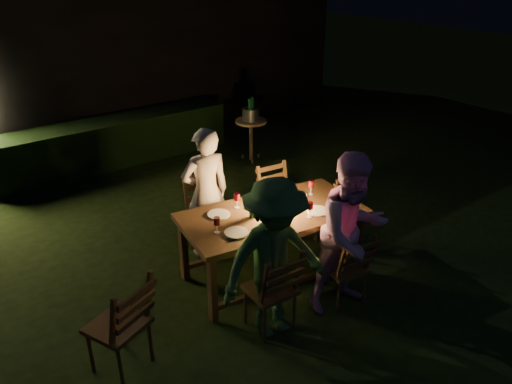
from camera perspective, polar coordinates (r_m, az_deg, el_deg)
garden_envelope at (r=11.24m, az=-19.22°, el=15.01°), size 40.00×40.00×3.20m
dining_table at (r=5.53m, az=1.90°, el=-3.07°), size 2.14×1.30×0.83m
chair_near_left at (r=5.04m, az=1.73°, el=-12.54°), size 0.47×0.50×0.98m
chair_near_right at (r=5.47m, az=10.06°, el=-9.79°), size 0.47×0.50×0.91m
chair_far_left at (r=6.18m, az=-5.35°, el=-4.42°), size 0.59×0.61×1.07m
chair_far_right at (r=6.58m, az=2.68°, el=-2.59°), size 0.49×0.52×0.99m
chair_end at (r=6.38m, az=11.50°, el=-4.12°), size 0.54×0.51×0.97m
chair_spare at (r=4.77m, az=-15.12°, el=-16.01°), size 0.62×0.64×1.04m
person_house_side at (r=5.98m, az=-5.74°, el=-0.14°), size 0.65×0.48×1.63m
person_opp_right at (r=5.12m, az=10.90°, el=-4.70°), size 0.93×0.78×1.73m
person_opp_left at (r=4.69m, az=2.10°, el=-7.79°), size 1.15×0.78×1.66m
lantern at (r=5.48m, az=2.13°, el=-0.53°), size 0.16×0.16×0.35m
plate_far_left at (r=5.44m, az=-4.28°, el=-2.56°), size 0.25×0.25×0.01m
plate_near_left at (r=5.09m, az=-2.25°, el=-4.65°), size 0.25×0.25×0.01m
plate_far_right at (r=5.87m, az=4.67°, el=-0.38°), size 0.25×0.25×0.01m
plate_near_right at (r=5.54m, az=7.09°, el=-2.15°), size 0.25×0.25×0.01m
wineglass_a at (r=5.55m, az=-2.20°, el=-1.00°), size 0.06×0.06×0.18m
wineglass_b at (r=5.07m, az=-4.49°, el=-3.80°), size 0.06×0.06×0.18m
wineglass_c at (r=5.38m, az=6.18°, el=-2.02°), size 0.06×0.06×0.18m
wineglass_d at (r=5.89m, az=6.31°, el=0.51°), size 0.06×0.06×0.18m
wineglass_e at (r=5.18m, az=2.61°, el=-3.09°), size 0.06×0.06×0.18m
bottle_table at (r=5.32m, az=-0.40°, el=-1.59°), size 0.07×0.07×0.28m
napkin_left at (r=5.18m, az=2.23°, el=-4.10°), size 0.18×0.14×0.01m
napkin_right at (r=5.54m, az=8.41°, el=-2.28°), size 0.18×0.14×0.01m
phone at (r=5.01m, az=-2.57°, el=-5.28°), size 0.14×0.07×0.01m
side_table at (r=8.88m, az=-0.58°, el=7.68°), size 0.55×0.55×0.75m
ice_bucket at (r=8.82m, az=-0.59°, el=8.90°), size 0.30×0.30×0.22m
bottle_bucket_a at (r=8.75m, az=-0.70°, el=9.09°), size 0.07×0.07×0.32m
bottle_bucket_b at (r=8.87m, az=-0.48°, el=9.33°), size 0.07×0.07×0.32m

